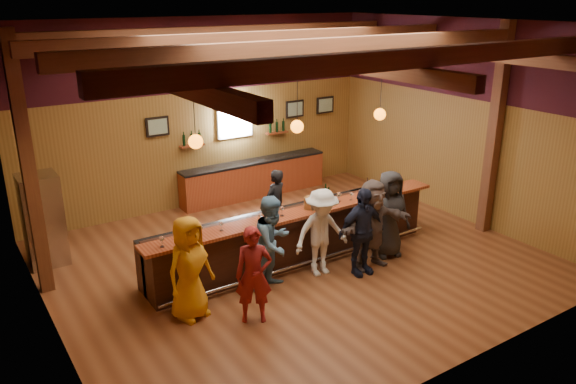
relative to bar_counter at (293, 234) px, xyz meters
name	(u,v)px	position (x,y,z in m)	size (l,w,h in m)	color
room	(295,98)	(-0.02, -0.09, 2.69)	(9.04, 9.00, 4.52)	brown
bar_counter	(293,234)	(0.00, 0.00, 0.00)	(6.30, 1.07, 1.11)	black
back_bar_cabinet	(254,178)	(1.18, 3.57, -0.05)	(4.00, 0.52, 0.95)	maroon
window	(235,119)	(0.78, 3.80, 1.53)	(0.95, 0.09, 0.95)	silver
framed_pictures	(265,113)	(1.65, 3.79, 1.58)	(5.35, 0.05, 0.45)	black
wine_shelves	(236,136)	(0.78, 3.73, 1.10)	(3.00, 0.18, 0.30)	maroon
pendant_lights	(297,126)	(-0.02, -0.15, 2.19)	(4.24, 0.24, 1.37)	black
stainless_fridge	(43,220)	(-4.12, 2.45, 0.38)	(0.70, 0.70, 1.80)	silver
customer_orange	(189,268)	(-2.57, -0.88, 0.35)	(0.85, 0.55, 1.74)	orange
customer_redvest	(254,275)	(-1.77, -1.54, 0.28)	(0.59, 0.38, 1.61)	maroon
customer_denim	(273,243)	(-0.96, -0.80, 0.35)	(0.84, 0.66, 1.73)	teal
customer_white	(321,233)	(0.07, -0.84, 0.32)	(1.08, 0.62, 1.67)	white
customer_navy	(362,232)	(0.70, -1.23, 0.32)	(0.99, 0.41, 1.69)	#1A1F34
customer_brown	(372,224)	(1.04, -1.13, 0.36)	(1.63, 0.52, 1.76)	#645450
customer_dark	(389,214)	(1.68, -0.91, 0.36)	(0.86, 0.56, 1.76)	#28282B
bartender	(275,205)	(0.21, 0.98, 0.25)	(0.57, 0.37, 1.55)	black
ice_bucket	(309,203)	(0.17, -0.30, 0.70)	(0.21, 0.21, 0.23)	brown
bottle_a	(329,197)	(0.66, -0.26, 0.72)	(0.07, 0.07, 0.33)	black
bottle_b	(325,195)	(0.63, -0.20, 0.74)	(0.08, 0.08, 0.39)	black
glass_a	(162,239)	(-2.81, -0.39, 0.72)	(0.08, 0.08, 0.19)	silver
glass_b	(201,228)	(-2.06, -0.28, 0.70)	(0.07, 0.07, 0.16)	silver
glass_c	(221,224)	(-1.71, -0.32, 0.71)	(0.07, 0.07, 0.17)	silver
glass_d	(261,216)	(-0.96, -0.40, 0.72)	(0.08, 0.08, 0.19)	silver
glass_e	(282,209)	(-0.46, -0.32, 0.72)	(0.08, 0.08, 0.19)	silver
glass_f	(339,195)	(0.89, -0.30, 0.72)	(0.08, 0.08, 0.19)	silver
glass_g	(351,194)	(1.14, -0.37, 0.71)	(0.08, 0.08, 0.17)	silver
glass_h	(376,187)	(1.86, -0.29, 0.71)	(0.07, 0.07, 0.17)	silver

